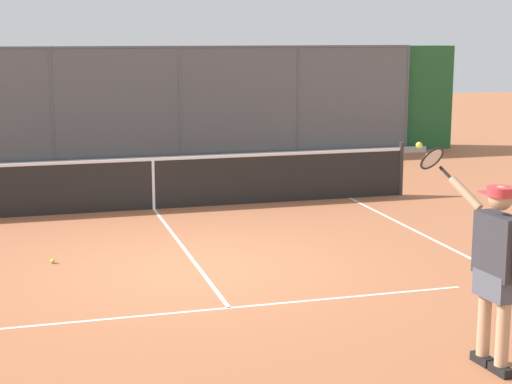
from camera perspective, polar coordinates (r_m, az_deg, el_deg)
name	(u,v)px	position (r m, az deg, el deg)	size (l,w,h in m)	color
ground_plane	(200,269)	(11.46, -3.92, -5.37)	(60.00, 60.00, 0.00)	#A8603D
court_line_markings	(234,314)	(9.68, -1.55, -8.44)	(7.86, 10.65, 0.01)	white
fence_backdrop	(115,104)	(21.45, -9.77, 6.00)	(18.77, 1.37, 2.91)	#565B60
tennis_net	(153,183)	(15.32, -7.13, 0.63)	(10.11, 0.09, 1.07)	#2D2D2D
tennis_player	(496,261)	(8.17, 16.27, -4.62)	(0.58, 1.44, 2.11)	black
tennis_ball_near_net	(53,261)	(12.07, -13.91, -4.67)	(0.07, 0.07, 0.07)	#C1D138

